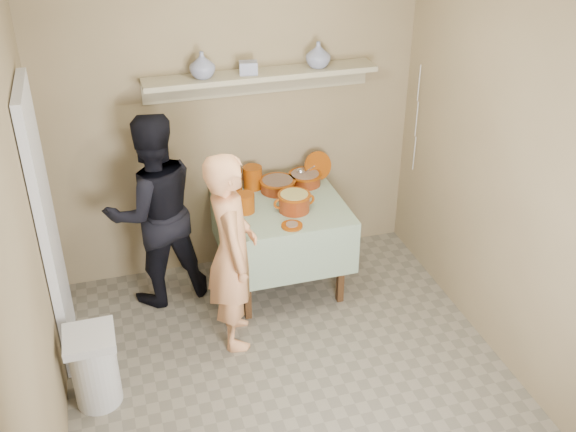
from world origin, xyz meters
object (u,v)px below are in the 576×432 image
object	(u,v)px
person_helper	(154,211)
serving_table	(281,216)
trash_bin	(94,368)
person_cook	(232,252)
cazuela_rice	(294,201)

from	to	relation	value
person_helper	serving_table	distance (m)	1.00
serving_table	trash_bin	bearing A→B (deg)	-148.15
person_cook	serving_table	bearing A→B (deg)	-36.07
cazuela_rice	serving_table	bearing A→B (deg)	113.79
person_helper	serving_table	size ratio (longest dim) A/B	1.62
serving_table	person_helper	bearing A→B (deg)	173.57
cazuela_rice	trash_bin	world-z (taller)	cazuela_rice
serving_table	cazuela_rice	xyz separation A→B (m)	(0.06, -0.15, 0.20)
person_cook	person_helper	bearing A→B (deg)	40.21
serving_table	trash_bin	xyz separation A→B (m)	(-1.54, -0.96, -0.36)
person_helper	trash_bin	world-z (taller)	person_helper
person_helper	trash_bin	bearing A→B (deg)	50.99
person_cook	person_helper	xyz separation A→B (m)	(-0.46, 0.68, 0.03)
person_cook	cazuela_rice	world-z (taller)	person_cook
serving_table	trash_bin	size ratio (longest dim) A/B	1.74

